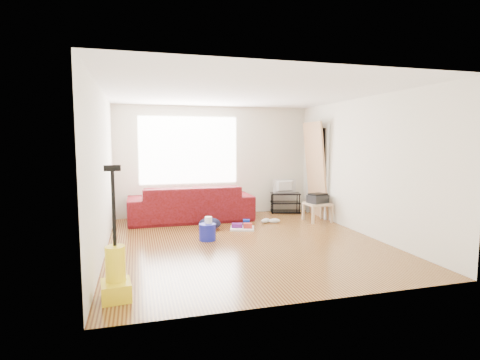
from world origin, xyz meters
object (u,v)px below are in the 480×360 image
object	(u,v)px
sofa	(191,220)
cleaning_tray	(243,227)
backpack	(210,230)
tv_stand	(285,202)
vacuum	(116,274)
bucket	(207,240)
side_table	(318,206)

from	to	relation	value
sofa	cleaning_tray	world-z (taller)	sofa
sofa	backpack	bearing A→B (deg)	103.46
tv_stand	cleaning_tray	size ratio (longest dim) A/B	1.39
backpack	sofa	bearing A→B (deg)	116.20
tv_stand	vacuum	bearing A→B (deg)	-117.17
tv_stand	bucket	distance (m)	3.00
bucket	cleaning_tray	bearing A→B (deg)	37.18
sofa	bucket	size ratio (longest dim) A/B	9.17
side_table	cleaning_tray	size ratio (longest dim) A/B	0.91
side_table	vacuum	size ratio (longest dim) A/B	0.34
backpack	bucket	bearing A→B (deg)	-91.18
tv_stand	side_table	size ratio (longest dim) A/B	1.53
sofa	tv_stand	bearing A→B (deg)	-173.30
side_table	vacuum	bearing A→B (deg)	-142.87
sofa	cleaning_tray	bearing A→B (deg)	128.65
tv_stand	vacuum	distance (m)	5.47
tv_stand	cleaning_tray	xyz separation A→B (m)	(-1.44, -1.35, -0.19)
cleaning_tray	vacuum	bearing A→B (deg)	-129.08
sofa	tv_stand	distance (m)	2.33
sofa	side_table	distance (m)	2.74
tv_stand	bucket	xyz separation A→B (m)	(-2.25, -1.96, -0.25)
vacuum	tv_stand	bearing A→B (deg)	42.08
sofa	vacuum	distance (m)	4.04
side_table	backpack	bearing A→B (deg)	-176.44
side_table	cleaning_tray	world-z (taller)	side_table
tv_stand	cleaning_tray	world-z (taller)	tv_stand
vacuum	bucket	bearing A→B (deg)	50.38
side_table	bucket	world-z (taller)	side_table
vacuum	side_table	bearing A→B (deg)	31.09
sofa	side_table	xyz separation A→B (m)	(2.60, -0.81, 0.33)
side_table	vacuum	world-z (taller)	vacuum
cleaning_tray	vacuum	world-z (taller)	vacuum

